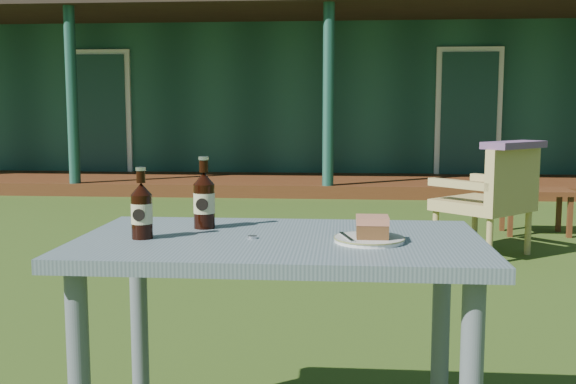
# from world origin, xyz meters

# --- Properties ---
(ground) EXTENTS (80.00, 80.00, 0.00)m
(ground) POSITION_xyz_m (0.00, 0.00, 0.00)
(ground) COLOR #334916
(pavilion) EXTENTS (15.80, 8.30, 3.45)m
(pavilion) POSITION_xyz_m (-0.00, 9.39, 1.61)
(pavilion) COLOR #1A4438
(pavilion) RESTS_ON ground
(cafe_table) EXTENTS (1.20, 0.70, 0.72)m
(cafe_table) POSITION_xyz_m (0.00, -1.60, 0.62)
(cafe_table) COLOR slate
(cafe_table) RESTS_ON ground
(plate) EXTENTS (0.20, 0.20, 0.01)m
(plate) POSITION_xyz_m (0.26, -1.65, 0.73)
(plate) COLOR silver
(plate) RESTS_ON cafe_table
(cake_slice) EXTENTS (0.09, 0.09, 0.06)m
(cake_slice) POSITION_xyz_m (0.27, -1.65, 0.77)
(cake_slice) COLOR #51331A
(cake_slice) RESTS_ON plate
(fork) EXTENTS (0.05, 0.14, 0.00)m
(fork) POSITION_xyz_m (0.20, -1.66, 0.74)
(fork) COLOR silver
(fork) RESTS_ON plate
(cola_bottle_near) EXTENTS (0.07, 0.07, 0.23)m
(cola_bottle_near) POSITION_xyz_m (-0.26, -1.46, 0.81)
(cola_bottle_near) COLOR black
(cola_bottle_near) RESTS_ON cafe_table
(cola_bottle_far) EXTENTS (0.06, 0.06, 0.21)m
(cola_bottle_far) POSITION_xyz_m (-0.40, -1.65, 0.80)
(cola_bottle_far) COLOR black
(cola_bottle_far) RESTS_ON cafe_table
(bottle_cap) EXTENTS (0.03, 0.03, 0.01)m
(bottle_cap) POSITION_xyz_m (-0.08, -1.62, 0.72)
(bottle_cap) COLOR silver
(bottle_cap) RESTS_ON cafe_table
(armchair_left) EXTENTS (0.83, 0.83, 0.82)m
(armchair_left) POSITION_xyz_m (1.30, 1.55, 0.46)
(armchair_left) COLOR tan
(armchair_left) RESTS_ON ground
(floral_throw) EXTENTS (0.54, 0.54, 0.05)m
(floral_throw) POSITION_xyz_m (1.42, 1.43, 0.85)
(floral_throw) COLOR #67436C
(floral_throw) RESTS_ON armchair_left
(side_table) EXTENTS (0.60, 0.40, 0.40)m
(side_table) POSITION_xyz_m (1.89, 2.49, 0.34)
(side_table) COLOR #4E2813
(side_table) RESTS_ON ground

